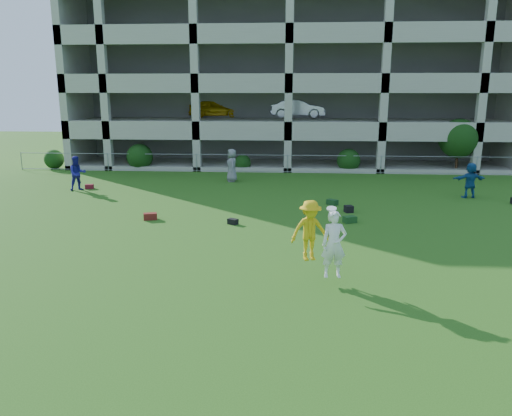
# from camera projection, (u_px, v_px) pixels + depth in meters

# --- Properties ---
(ground) EXTENTS (100.00, 100.00, 0.00)m
(ground) POSITION_uv_depth(u_px,v_px,m) (281.00, 281.00, 14.20)
(ground) COLOR #235114
(ground) RESTS_ON ground
(bystander_a) EXTENTS (1.14, 1.09, 1.84)m
(bystander_a) POSITION_uv_depth(u_px,v_px,m) (77.00, 173.00, 26.77)
(bystander_a) COLOR navy
(bystander_a) RESTS_ON ground
(bystander_c) EXTENTS (0.86, 1.08, 1.93)m
(bystander_c) POSITION_uv_depth(u_px,v_px,m) (232.00, 165.00, 29.32)
(bystander_c) COLOR slate
(bystander_c) RESTS_ON ground
(bystander_d) EXTENTS (1.71, 0.76, 1.78)m
(bystander_d) POSITION_uv_depth(u_px,v_px,m) (470.00, 180.00, 24.91)
(bystander_d) COLOR #1D4C86
(bystander_d) RESTS_ON ground
(bag_red_a) EXTENTS (0.61, 0.45, 0.28)m
(bag_red_a) POSITION_uv_depth(u_px,v_px,m) (150.00, 216.00, 20.83)
(bag_red_a) COLOR #560E16
(bag_red_a) RESTS_ON ground
(bag_black_b) EXTENTS (0.47, 0.42, 0.22)m
(bag_black_b) POSITION_uv_depth(u_px,v_px,m) (233.00, 221.00, 20.14)
(bag_black_b) COLOR black
(bag_black_b) RESTS_ON ground
(bag_green_c) EXTENTS (0.60, 0.52, 0.26)m
(bag_green_c) POSITION_uv_depth(u_px,v_px,m) (350.00, 219.00, 20.38)
(bag_green_c) COLOR #153A16
(bag_green_c) RESTS_ON ground
(crate_d) EXTENTS (0.43, 0.43, 0.30)m
(crate_d) POSITION_uv_depth(u_px,v_px,m) (349.00, 209.00, 22.09)
(crate_d) COLOR black
(crate_d) RESTS_ON ground
(bag_red_f) EXTENTS (0.51, 0.40, 0.24)m
(bag_red_f) POSITION_uv_depth(u_px,v_px,m) (89.00, 187.00, 27.36)
(bag_red_f) COLOR #53110E
(bag_red_f) RESTS_ON ground
(bag_green_g) EXTENTS (0.57, 0.55, 0.25)m
(bag_green_g) POSITION_uv_depth(u_px,v_px,m) (332.00, 202.00, 23.54)
(bag_green_g) COLOR #14371B
(bag_green_g) RESTS_ON ground
(frisbee_contest) EXTENTS (1.64, 1.12, 2.08)m
(frisbee_contest) POSITION_uv_depth(u_px,v_px,m) (318.00, 235.00, 13.90)
(frisbee_contest) COLOR gold
(frisbee_contest) RESTS_ON ground
(parking_garage) EXTENTS (30.00, 14.00, 12.00)m
(parking_garage) POSITION_uv_depth(u_px,v_px,m) (289.00, 81.00, 39.69)
(parking_garage) COLOR #9E998C
(parking_garage) RESTS_ON ground
(fence) EXTENTS (36.06, 0.06, 1.20)m
(fence) POSITION_uv_depth(u_px,v_px,m) (288.00, 163.00, 32.50)
(fence) COLOR gray
(fence) RESTS_ON ground
(shrub_row) EXTENTS (34.38, 2.52, 3.50)m
(shrub_row) POSITION_uv_depth(u_px,v_px,m) (358.00, 149.00, 32.66)
(shrub_row) COLOR #163D11
(shrub_row) RESTS_ON ground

